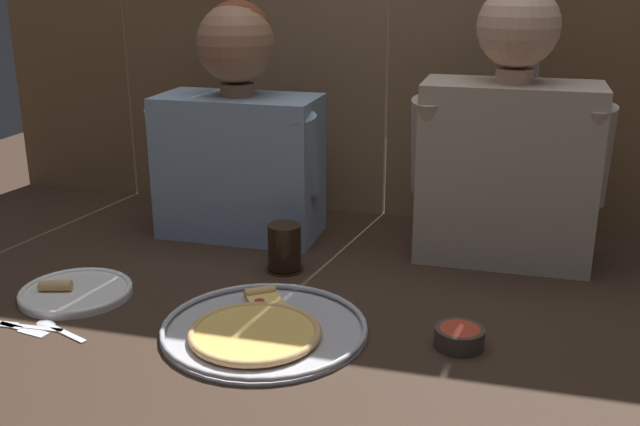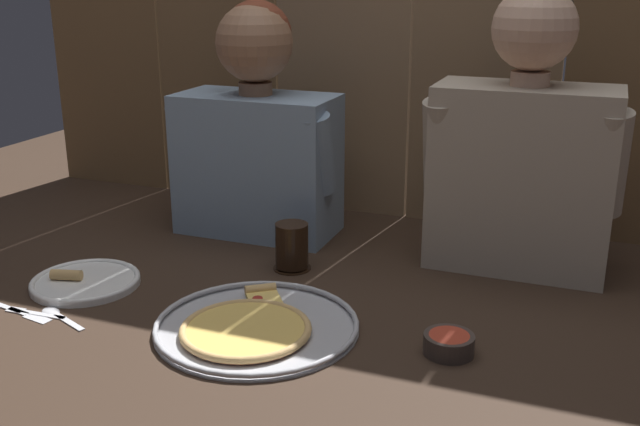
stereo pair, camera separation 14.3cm
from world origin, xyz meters
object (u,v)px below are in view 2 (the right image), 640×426
at_px(pizza_tray, 253,326).
at_px(dipping_bowl, 449,343).
at_px(dinner_plate, 85,281).
at_px(diner_left, 257,130).
at_px(drinking_glass, 292,247).
at_px(diner_right, 524,144).

bearing_deg(pizza_tray, dipping_bowl, 7.55).
distance_m(dinner_plate, diner_left, 0.54).
distance_m(dinner_plate, drinking_glass, 0.44).
bearing_deg(diner_left, dipping_bowl, -38.05).
height_order(drinking_glass, dipping_bowl, drinking_glass).
bearing_deg(dipping_bowl, diner_right, 83.29).
xyz_separation_m(dinner_plate, diner_left, (0.19, 0.44, 0.25)).
relative_size(pizza_tray, diner_left, 0.67).
xyz_separation_m(pizza_tray, diner_left, (-0.23, 0.50, 0.25)).
distance_m(pizza_tray, dipping_bowl, 0.35).
relative_size(pizza_tray, drinking_glass, 3.61).
relative_size(pizza_tray, diner_right, 0.62).
bearing_deg(dipping_bowl, drinking_glass, 147.90).
distance_m(pizza_tray, diner_right, 0.69).
xyz_separation_m(drinking_glass, dipping_bowl, (0.40, -0.25, -0.03)).
relative_size(diner_left, diner_right, 0.93).
distance_m(dinner_plate, dipping_bowl, 0.77).
height_order(dipping_bowl, diner_right, diner_right).
bearing_deg(pizza_tray, dinner_plate, 172.24).
relative_size(dipping_bowl, diner_left, 0.16).
height_order(dipping_bowl, diner_left, diner_left).
bearing_deg(dinner_plate, diner_left, 66.64).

